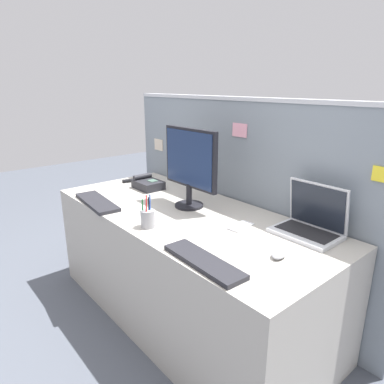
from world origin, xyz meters
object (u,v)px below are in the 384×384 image
Objects in this scene: pen_cup at (148,218)px; laptop at (311,221)px; keyboard_main at (97,202)px; tv_remote at (133,180)px; computer_mouse_right_hand at (279,254)px; cell_phone_white_slab at (241,226)px; desk_phone at (148,184)px; desktop_monitor at (190,163)px; keyboard_spare at (203,261)px.

laptop is at bearing 44.13° from pen_cup.
keyboard_main reaches higher than tv_remote.
computer_mouse_right_hand is 0.66× the size of cell_phone_white_slab.
pen_cup is at bearing -33.18° from desk_phone.
cell_phone_white_slab is 0.90× the size of tv_remote.
desktop_monitor is 0.66m from keyboard_main.
desktop_monitor is 0.83m from computer_mouse_right_hand.
laptop reaches higher than tv_remote.
desk_phone is 1.41× the size of cell_phone_white_slab.
tv_remote is at bearing 163.60° from keyboard_spare.
computer_mouse_right_hand is at bearing -80.88° from laptop.
desktop_monitor reaches higher than keyboard_main.
computer_mouse_right_hand is (0.17, 0.30, 0.01)m from keyboard_spare.
keyboard_spare is at bearing -21.71° from desk_phone.
laptop is 1.31m from keyboard_main.
desktop_monitor reaches higher than pen_cup.
desk_phone is at bearing 146.82° from pen_cup.
pen_cup is at bearing -175.27° from computer_mouse_right_hand.
keyboard_main is at bearing -175.50° from pen_cup.
keyboard_spare is 0.50m from pen_cup.
pen_cup is at bearing 9.89° from keyboard_main.
tv_remote is (-0.84, 0.42, -0.04)m from pen_cup.
keyboard_main is 4.54× the size of computer_mouse_right_hand.
keyboard_spare is at bearing -74.68° from cell_phone_white_slab.
cell_phone_white_slab is (-0.29, -0.21, -0.07)m from laptop.
keyboard_spare is at bearing -100.69° from laptop.
desk_phone is at bearing -171.06° from laptop.
computer_mouse_right_hand is (1.28, -0.14, -0.02)m from desk_phone.
laptop is 0.85m from pen_cup.
desk_phone is 1.29m from computer_mouse_right_hand.
computer_mouse_right_hand is 0.55× the size of pen_cup.
cell_phone_white_slab is 1.17m from tv_remote.
laptop is 1.51× the size of desk_phone.
computer_mouse_right_hand is 1.52m from tv_remote.
keyboard_main is 1.06× the size of keyboard_spare.
desktop_monitor is 3.21× the size of cell_phone_white_slab.
pen_cup is at bearing -74.24° from desktop_monitor.
desktop_monitor is 4.91× the size of computer_mouse_right_hand.
laptop is 1.24m from desk_phone.
keyboard_main is 2.67× the size of tv_remote.
computer_mouse_right_hand is at bearing -26.24° from cell_phone_white_slab.
cell_phone_white_slab is at bearing 143.57° from computer_mouse_right_hand.
pen_cup reaches higher than keyboard_spare.
keyboard_main is 0.96m from cell_phone_white_slab.
laptop is 0.36m from cell_phone_white_slab.
cell_phone_white_slab is (-0.17, 0.42, -0.01)m from keyboard_spare.
keyboard_spare is (1.03, 0.00, 0.00)m from keyboard_main.
laptop is 0.76× the size of keyboard_spare.
desktop_monitor is 1.14× the size of keyboard_spare.
laptop reaches higher than keyboard_main.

